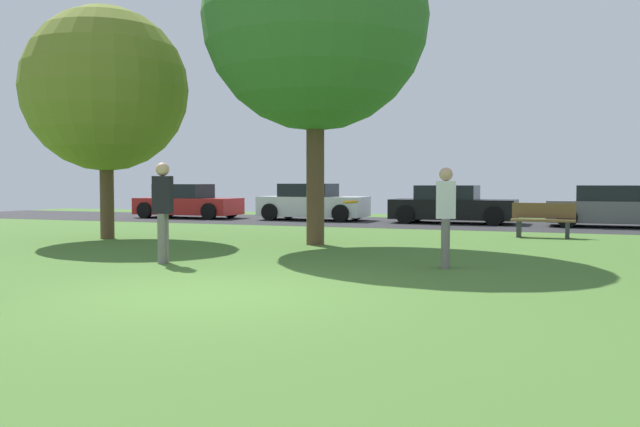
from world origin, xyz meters
TOP-DOWN VIEW (x-y plane):
  - ground_plane at (0.00, 0.00)m, footprint 44.00×44.00m
  - road_strip at (0.00, 16.00)m, footprint 44.00×6.40m
  - oak_tree_center at (-1.25, 6.94)m, footprint 5.17×5.17m
  - maple_tree_near at (-6.84, 6.58)m, footprint 4.16×4.16m
  - person_thrower at (2.37, 3.75)m, footprint 0.36×0.30m
  - person_catcher at (-2.47, 2.64)m, footprint 0.36×0.30m
  - frisbee_disc at (0.81, 3.39)m, footprint 0.38×0.38m
  - parked_car_red at (-10.38, 15.91)m, footprint 4.19×1.94m
  - parked_car_white at (-5.08, 16.26)m, footprint 4.02×1.95m
  - parked_car_black at (0.20, 16.30)m, footprint 4.28×2.03m
  - parked_car_grey at (5.49, 16.11)m, footprint 4.28×2.02m
  - park_bench at (3.54, 10.97)m, footprint 1.60×0.45m

SIDE VIEW (x-z plane):
  - ground_plane at x=0.00m, z-range 0.00..0.00m
  - road_strip at x=0.00m, z-range 0.00..0.01m
  - park_bench at x=3.54m, z-range 0.01..0.91m
  - parked_car_black at x=0.20m, z-range -0.05..1.28m
  - parked_car_grey at x=5.49m, z-range -0.05..1.29m
  - parked_car_red at x=-10.38m, z-range -0.06..1.30m
  - parked_car_white at x=-5.08m, z-range -0.05..1.33m
  - person_thrower at x=2.37m, z-range 0.09..1.78m
  - person_catcher at x=-2.47m, z-range 0.11..1.90m
  - frisbee_disc at x=0.81m, z-range 1.08..1.14m
  - maple_tree_near at x=-6.84m, z-range 0.85..6.73m
  - oak_tree_center at x=-1.25m, z-range 1.30..9.09m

